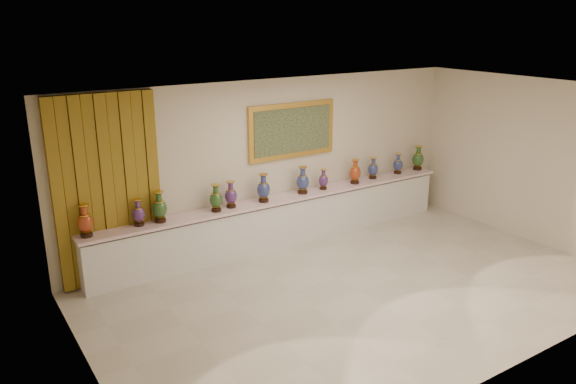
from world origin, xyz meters
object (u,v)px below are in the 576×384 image
Objects in this scene: counter at (282,221)px; vase_2 at (160,208)px; vase_0 at (85,222)px; vase_1 at (139,214)px.

counter is 14.33× the size of vase_2.
vase_0 is 0.81m from vase_1.
vase_0 is 0.99× the size of vase_2.
vase_1 reaches higher than counter.
vase_1 is at bearing -179.93° from counter.
vase_0 is 1.16× the size of vase_1.
vase_0 reaches higher than vase_1.
counter is 2.40m from vase_2.
vase_2 is (0.34, -0.02, 0.03)m from vase_1.
vase_1 is at bearing 176.01° from vase_2.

